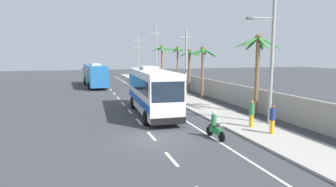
{
  "coord_description": "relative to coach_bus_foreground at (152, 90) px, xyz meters",
  "views": [
    {
      "loc": [
        -4.06,
        -16.52,
        5.03
      ],
      "look_at": [
        3.0,
        7.12,
        1.7
      ],
      "focal_mm": 31.42,
      "sensor_mm": 36.0,
      "label": 1
    }
  ],
  "objects": [
    {
      "name": "ground_plane",
      "position": [
        -1.62,
        -7.15,
        -2.06
      ],
      "size": [
        160.0,
        160.0,
        0.0
      ],
      "primitive_type": "plane",
      "color": "#3A3A3F"
    },
    {
      "name": "pedestrian_near_kerb",
      "position": [
        5.25,
        -6.71,
        -0.98
      ],
      "size": [
        0.36,
        0.36,
        1.8
      ],
      "rotation": [
        0.0,
        0.0,
        4.89
      ],
      "color": "gold",
      "rests_on": "sidewalk_kerb"
    },
    {
      "name": "motorcycle_trailing",
      "position": [
        2.9,
        8.31,
        -1.42
      ],
      "size": [
        0.56,
        1.96,
        1.55
      ],
      "color": "black",
      "rests_on": "ground"
    },
    {
      "name": "palm_third",
      "position": [
        6.17,
        19.09,
        2.68
      ],
      "size": [
        3.32,
        3.3,
        6.37
      ],
      "color": "brown",
      "rests_on": "ground"
    },
    {
      "name": "utility_pole_nearest",
      "position": [
        7.01,
        -6.14,
        3.34
      ],
      "size": [
        3.0,
        0.24,
        10.24
      ],
      "color": "#9E9E99",
      "rests_on": "ground"
    },
    {
      "name": "palm_nearest",
      "position": [
        8.29,
        13.15,
        1.81
      ],
      "size": [
        2.76,
        3.0,
        5.69
      ],
      "color": "brown",
      "rests_on": "ground"
    },
    {
      "name": "utility_pole_mid",
      "position": [
        6.76,
        10.22,
        2.15
      ],
      "size": [
        1.89,
        0.24,
        8.07
      ],
      "color": "#9E9E99",
      "rests_on": "ground"
    },
    {
      "name": "palm_second",
      "position": [
        9.28,
        21.03,
        2.57
      ],
      "size": [
        2.94,
        2.84,
        6.25
      ],
      "color": "brown",
      "rests_on": "ground"
    },
    {
      "name": "palm_farthest",
      "position": [
        7.67,
        7.27,
        2.23
      ],
      "size": [
        3.37,
        3.62,
        5.89
      ],
      "color": "brown",
      "rests_on": "ground"
    },
    {
      "name": "boundary_wall",
      "position": [
        8.98,
        6.85,
        -1.04
      ],
      "size": [
        0.24,
        60.0,
        2.04
      ],
      "primitive_type": "cube",
      "color": "#9E998E",
      "rests_on": "ground"
    },
    {
      "name": "utility_pole_distant",
      "position": [
        7.09,
        42.94,
        2.84
      ],
      "size": [
        3.24,
        0.24,
        9.16
      ],
      "color": "#9E9E99",
      "rests_on": "ground"
    },
    {
      "name": "utility_pole_far",
      "position": [
        7.11,
        26.58,
        3.27
      ],
      "size": [
        2.49,
        0.24,
        10.25
      ],
      "color": "#9E9E99",
      "rests_on": "ground"
    },
    {
      "name": "pedestrian_midwalk",
      "position": [
        5.53,
        -8.58,
        -0.99
      ],
      "size": [
        0.36,
        0.36,
        1.78
      ],
      "rotation": [
        0.0,
        0.0,
        4.79
      ],
      "color": "gold",
      "rests_on": "sidewalk_kerb"
    },
    {
      "name": "palm_fourth",
      "position": [
        8.27,
        -2.63,
        2.68
      ],
      "size": [
        3.78,
        3.61,
        6.61
      ],
      "color": "brown",
      "rests_on": "ground"
    },
    {
      "name": "motorcycle_beside_bus",
      "position": [
        1.92,
        -8.06,
        -1.39
      ],
      "size": [
        0.56,
        1.96,
        1.66
      ],
      "color": "black",
      "rests_on": "ground"
    },
    {
      "name": "lane_markings",
      "position": [
        0.61,
        7.13,
        -2.06
      ],
      "size": [
        3.61,
        71.0,
        0.01
      ],
      "color": "white",
      "rests_on": "ground"
    },
    {
      "name": "sidewalk_kerb",
      "position": [
        5.18,
        2.85,
        -1.99
      ],
      "size": [
        3.2,
        90.0,
        0.14
      ],
      "primitive_type": "cube",
      "color": "#A8A399",
      "rests_on": "ground"
    },
    {
      "name": "coach_bus_foreground",
      "position": [
        0.0,
        0.0,
        0.0
      ],
      "size": [
        3.12,
        10.77,
        3.97
      ],
      "color": "silver",
      "rests_on": "ground"
    },
    {
      "name": "coach_bus_far_lane",
      "position": [
        -3.54,
        23.17,
        -0.18
      ],
      "size": [
        3.45,
        12.42,
        3.61
      ],
      "color": "#2366A8",
      "rests_on": "ground"
    }
  ]
}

